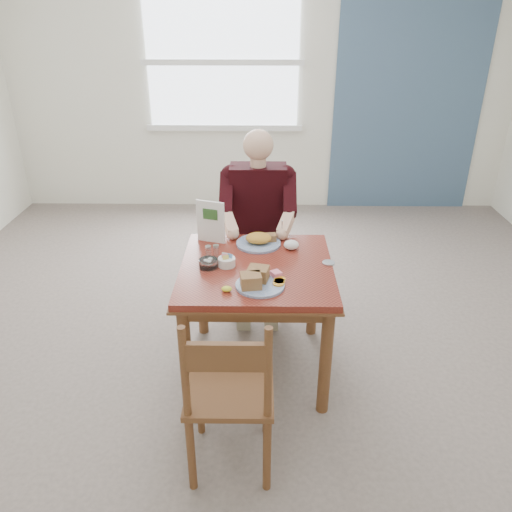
{
  "coord_description": "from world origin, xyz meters",
  "views": [
    {
      "loc": [
        0.04,
        -2.62,
        2.12
      ],
      "look_at": [
        -0.0,
        0.0,
        0.81
      ],
      "focal_mm": 35.0,
      "sensor_mm": 36.0,
      "label": 1
    }
  ],
  "objects_px": {
    "chair_far": "(258,248)",
    "diner": "(258,212)",
    "far_plate": "(259,240)",
    "near_plate": "(258,280)",
    "chair_near": "(229,394)",
    "table": "(257,282)"
  },
  "relations": [
    {
      "from": "diner",
      "to": "near_plate",
      "type": "height_order",
      "value": "diner"
    },
    {
      "from": "near_plate",
      "to": "table",
      "type": "bearing_deg",
      "value": 92.84
    },
    {
      "from": "diner",
      "to": "table",
      "type": "bearing_deg",
      "value": -90.0
    },
    {
      "from": "table",
      "to": "far_plate",
      "type": "height_order",
      "value": "far_plate"
    },
    {
      "from": "diner",
      "to": "far_plate",
      "type": "distance_m",
      "value": 0.42
    },
    {
      "from": "near_plate",
      "to": "far_plate",
      "type": "relative_size",
      "value": 0.89
    },
    {
      "from": "chair_far",
      "to": "diner",
      "type": "height_order",
      "value": "diner"
    },
    {
      "from": "chair_far",
      "to": "far_plate",
      "type": "bearing_deg",
      "value": -88.45
    },
    {
      "from": "diner",
      "to": "near_plate",
      "type": "relative_size",
      "value": 4.78
    },
    {
      "from": "chair_near",
      "to": "far_plate",
      "type": "relative_size",
      "value": 2.92
    },
    {
      "from": "diner",
      "to": "far_plate",
      "type": "relative_size",
      "value": 4.25
    },
    {
      "from": "chair_far",
      "to": "diner",
      "type": "bearing_deg",
      "value": -89.99
    },
    {
      "from": "chair_far",
      "to": "chair_near",
      "type": "height_order",
      "value": "same"
    },
    {
      "from": "diner",
      "to": "near_plate",
      "type": "distance_m",
      "value": 0.95
    },
    {
      "from": "table",
      "to": "diner",
      "type": "relative_size",
      "value": 0.66
    },
    {
      "from": "near_plate",
      "to": "diner",
      "type": "bearing_deg",
      "value": 90.71
    },
    {
      "from": "chair_far",
      "to": "near_plate",
      "type": "bearing_deg",
      "value": -89.35
    },
    {
      "from": "table",
      "to": "chair_far",
      "type": "height_order",
      "value": "chair_far"
    },
    {
      "from": "table",
      "to": "chair_far",
      "type": "relative_size",
      "value": 0.97
    },
    {
      "from": "chair_far",
      "to": "diner",
      "type": "distance_m",
      "value": 0.34
    },
    {
      "from": "table",
      "to": "chair_near",
      "type": "bearing_deg",
      "value": -98.47
    },
    {
      "from": "chair_near",
      "to": "far_plate",
      "type": "height_order",
      "value": "chair_near"
    }
  ]
}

